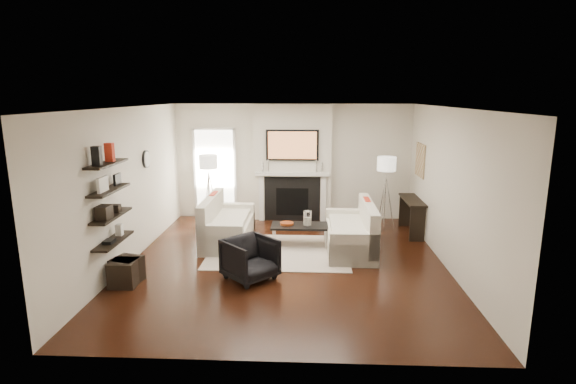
{
  "coord_description": "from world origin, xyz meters",
  "views": [
    {
      "loc": [
        0.38,
        -7.46,
        2.91
      ],
      "look_at": [
        0.0,
        0.6,
        1.15
      ],
      "focal_mm": 28.0,
      "sensor_mm": 36.0,
      "label": 1
    }
  ],
  "objects_px": {
    "coffee_table": "(300,226)",
    "armchair": "(250,257)",
    "loveseat_left_base": "(228,232)",
    "loveseat_right_base": "(350,240)",
    "lamp_left_shade": "(208,162)",
    "ottoman_near": "(127,270)",
    "lamp_right_shade": "(387,164)"
  },
  "relations": [
    {
      "from": "loveseat_right_base",
      "to": "armchair",
      "type": "bearing_deg",
      "value": -140.09
    },
    {
      "from": "armchair",
      "to": "loveseat_right_base",
      "type": "bearing_deg",
      "value": -5.2
    },
    {
      "from": "lamp_left_shade",
      "to": "lamp_right_shade",
      "type": "height_order",
      "value": "same"
    },
    {
      "from": "loveseat_right_base",
      "to": "lamp_right_shade",
      "type": "distance_m",
      "value": 2.1
    },
    {
      "from": "lamp_right_shade",
      "to": "ottoman_near",
      "type": "relative_size",
      "value": 1.0
    },
    {
      "from": "coffee_table",
      "to": "armchair",
      "type": "xyz_separation_m",
      "value": [
        -0.75,
        -1.67,
        -0.03
      ]
    },
    {
      "from": "loveseat_right_base",
      "to": "ottoman_near",
      "type": "distance_m",
      "value": 4.0
    },
    {
      "from": "coffee_table",
      "to": "lamp_left_shade",
      "type": "height_order",
      "value": "lamp_left_shade"
    },
    {
      "from": "armchair",
      "to": "lamp_left_shade",
      "type": "height_order",
      "value": "lamp_left_shade"
    },
    {
      "from": "lamp_left_shade",
      "to": "coffee_table",
      "type": "bearing_deg",
      "value": -33.12
    },
    {
      "from": "lamp_right_shade",
      "to": "ottoman_near",
      "type": "height_order",
      "value": "lamp_right_shade"
    },
    {
      "from": "lamp_left_shade",
      "to": "ottoman_near",
      "type": "xyz_separation_m",
      "value": [
        -0.62,
        -3.23,
        -1.25
      ]
    },
    {
      "from": "coffee_table",
      "to": "armchair",
      "type": "relative_size",
      "value": 1.49
    },
    {
      "from": "loveseat_left_base",
      "to": "lamp_left_shade",
      "type": "height_order",
      "value": "lamp_left_shade"
    },
    {
      "from": "loveseat_right_base",
      "to": "armchair",
      "type": "relative_size",
      "value": 2.44
    },
    {
      "from": "lamp_left_shade",
      "to": "lamp_right_shade",
      "type": "xyz_separation_m",
      "value": [
        3.9,
        -0.12,
        0.0
      ]
    },
    {
      "from": "loveseat_right_base",
      "to": "ottoman_near",
      "type": "bearing_deg",
      "value": -155.59
    },
    {
      "from": "coffee_table",
      "to": "lamp_right_shade",
      "type": "distance_m",
      "value": 2.44
    },
    {
      "from": "loveseat_right_base",
      "to": "lamp_left_shade",
      "type": "distance_m",
      "value": 3.63
    },
    {
      "from": "armchair",
      "to": "lamp_left_shade",
      "type": "xyz_separation_m",
      "value": [
        -1.31,
        3.01,
        1.08
      ]
    },
    {
      "from": "lamp_right_shade",
      "to": "loveseat_right_base",
      "type": "bearing_deg",
      "value": -121.19
    },
    {
      "from": "lamp_right_shade",
      "to": "lamp_left_shade",
      "type": "bearing_deg",
      "value": 178.17
    },
    {
      "from": "ottoman_near",
      "to": "armchair",
      "type": "bearing_deg",
      "value": 6.49
    },
    {
      "from": "lamp_left_shade",
      "to": "lamp_right_shade",
      "type": "distance_m",
      "value": 3.9
    },
    {
      "from": "loveseat_left_base",
      "to": "armchair",
      "type": "relative_size",
      "value": 2.44
    },
    {
      "from": "armchair",
      "to": "ottoman_near",
      "type": "distance_m",
      "value": 1.95
    },
    {
      "from": "armchair",
      "to": "lamp_left_shade",
      "type": "distance_m",
      "value": 3.45
    },
    {
      "from": "lamp_right_shade",
      "to": "ottoman_near",
      "type": "xyz_separation_m",
      "value": [
        -4.52,
        -3.1,
        -1.25
      ]
    },
    {
      "from": "coffee_table",
      "to": "lamp_right_shade",
      "type": "height_order",
      "value": "lamp_right_shade"
    },
    {
      "from": "coffee_table",
      "to": "lamp_left_shade",
      "type": "distance_m",
      "value": 2.68
    },
    {
      "from": "loveseat_right_base",
      "to": "lamp_left_shade",
      "type": "height_order",
      "value": "lamp_left_shade"
    },
    {
      "from": "coffee_table",
      "to": "lamp_right_shade",
      "type": "relative_size",
      "value": 2.75
    }
  ]
}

